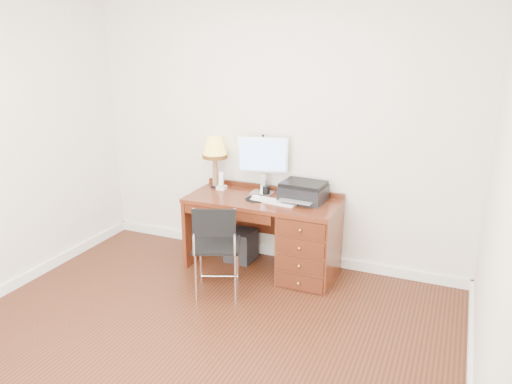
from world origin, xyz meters
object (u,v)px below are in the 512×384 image
at_px(monitor, 264,158).
at_px(desk, 293,235).
at_px(equipment_box, 241,245).
at_px(printer, 303,191).
at_px(chair, 213,241).
at_px(leg_lamp, 215,151).
at_px(phone, 222,184).

bearing_deg(monitor, desk, -40.73).
distance_m(desk, equipment_box, 0.66).
bearing_deg(desk, printer, 58.41).
height_order(printer, chair, printer).
bearing_deg(desk, leg_lamp, 169.36).
height_order(desk, monitor, monitor).
bearing_deg(phone, leg_lamp, 150.80).
xyz_separation_m(phone, chair, (0.31, -0.80, -0.27)).
bearing_deg(phone, printer, -1.18).
bearing_deg(phone, monitor, 9.01).
xyz_separation_m(printer, equipment_box, (-0.67, -0.01, -0.68)).
bearing_deg(leg_lamp, monitor, 1.63).
relative_size(phone, equipment_box, 0.57).
bearing_deg(equipment_box, desk, -6.74).
height_order(monitor, equipment_box, monitor).
relative_size(monitor, phone, 3.07).
xyz_separation_m(leg_lamp, equipment_box, (0.32, -0.08, -0.98)).
distance_m(leg_lamp, chair, 1.13).
distance_m(leg_lamp, equipment_box, 1.03).
distance_m(printer, leg_lamp, 1.04).
bearing_deg(desk, equipment_box, 171.02).
bearing_deg(monitor, phone, 174.28).
relative_size(desk, phone, 7.98).
height_order(printer, leg_lamp, leg_lamp).
height_order(desk, equipment_box, desk).
xyz_separation_m(printer, phone, (-0.90, 0.02, -0.04)).
height_order(desk, printer, printer).
xyz_separation_m(printer, chair, (-0.58, -0.78, -0.31)).
bearing_deg(equipment_box, leg_lamp, 168.51).
bearing_deg(leg_lamp, chair, -64.39).
relative_size(printer, phone, 2.37).
bearing_deg(monitor, equipment_box, -171.32).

